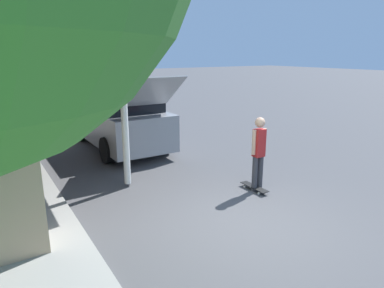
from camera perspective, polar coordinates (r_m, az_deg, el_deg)
name	(u,v)px	position (r m, az deg, el deg)	size (l,w,h in m)	color
ground_plane	(245,225)	(6.80, 8.88, -13.19)	(120.00, 120.00, 0.00)	#49494C
sidewalk	(6,168)	(10.93, -28.64, -3.60)	(1.80, 80.00, 0.10)	gray
suv_parked	(117,117)	(12.07, -12.37, 4.42)	(2.13, 5.79, 2.60)	gray
car_down_street	(68,99)	(20.60, -19.97, 7.01)	(1.91, 4.42, 1.34)	navy
skateboarder	(259,150)	(8.09, 11.05, -1.04)	(0.41, 0.23, 1.77)	#38383D
skateboard	(254,187)	(8.36, 10.34, -7.10)	(0.21, 0.81, 0.10)	black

